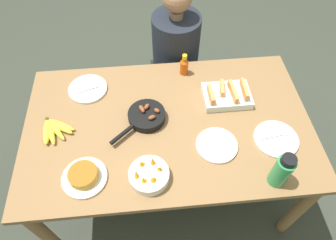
{
  "coord_description": "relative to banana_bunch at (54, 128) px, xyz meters",
  "views": [
    {
      "loc": [
        -0.1,
        -1.0,
        2.17
      ],
      "look_at": [
        0.0,
        0.0,
        0.79
      ],
      "focal_mm": 32.0,
      "sensor_mm": 36.0,
      "label": 1
    }
  ],
  "objects": [
    {
      "name": "ground_plane",
      "position": [
        0.64,
        -0.01,
        -0.78
      ],
      "size": [
        14.0,
        14.0,
        0.0
      ],
      "primitive_type": "plane",
      "color": "#383D33"
    },
    {
      "name": "melon_tray",
      "position": [
        1.02,
        0.14,
        0.01
      ],
      "size": [
        0.28,
        0.2,
        0.1
      ],
      "color": "silver",
      "rests_on": "dining_table"
    },
    {
      "name": "empty_plate_far_right",
      "position": [
        1.23,
        -0.18,
        -0.01
      ],
      "size": [
        0.25,
        0.25,
        0.02
      ],
      "color": "silver",
      "rests_on": "dining_table"
    },
    {
      "name": "fruit_bowl_mango",
      "position": [
        0.52,
        -0.34,
        0.01
      ],
      "size": [
        0.21,
        0.21,
        0.11
      ],
      "color": "silver",
      "rests_on": "dining_table"
    },
    {
      "name": "person_figure",
      "position": [
        0.77,
        0.7,
        -0.28
      ],
      "size": [
        0.38,
        0.38,
        1.21
      ],
      "color": "black",
      "rests_on": "ground_plane"
    },
    {
      "name": "banana_bunch",
      "position": [
        0.0,
        0.0,
        0.0
      ],
      "size": [
        0.19,
        0.2,
        0.04
      ],
      "color": "yellow",
      "rests_on": "dining_table"
    },
    {
      "name": "dining_table",
      "position": [
        0.64,
        -0.01,
        -0.11
      ],
      "size": [
        1.66,
        1.0,
        0.76
      ],
      "color": "olive",
      "rests_on": "ground_plane"
    },
    {
      "name": "hot_sauce_bottle",
      "position": [
        0.79,
        0.39,
        0.05
      ],
      "size": [
        0.05,
        0.05,
        0.15
      ],
      "color": "#C64C0F",
      "rests_on": "dining_table"
    },
    {
      "name": "empty_plate_far_left",
      "position": [
        0.89,
        -0.19,
        -0.01
      ],
      "size": [
        0.23,
        0.23,
        0.02
      ],
      "color": "silver",
      "rests_on": "dining_table"
    },
    {
      "name": "skillet",
      "position": [
        0.52,
        0.03,
        0.01
      ],
      "size": [
        0.32,
        0.29,
        0.08
      ],
      "rotation": [
        0.0,
        0.0,
        3.86
      ],
      "color": "black",
      "rests_on": "dining_table"
    },
    {
      "name": "empty_plate_near_front",
      "position": [
        0.17,
        0.29,
        -0.01
      ],
      "size": [
        0.24,
        0.24,
        0.02
      ],
      "color": "silver",
      "rests_on": "dining_table"
    },
    {
      "name": "water_bottle",
      "position": [
        1.15,
        -0.42,
        0.09
      ],
      "size": [
        0.09,
        0.09,
        0.22
      ],
      "color": "#2D9351",
      "rests_on": "dining_table"
    },
    {
      "name": "frittata_plate_center",
      "position": [
        0.19,
        -0.32,
        0.01
      ],
      "size": [
        0.23,
        0.23,
        0.06
      ],
      "color": "silver",
      "rests_on": "dining_table"
    }
  ]
}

